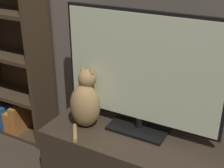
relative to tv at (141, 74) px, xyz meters
name	(u,v)px	position (x,y,z in m)	size (l,w,h in m)	color
tv_stand	(140,163)	(0.05, -0.06, -0.60)	(1.20, 0.54, 0.42)	#33281E
tv	(141,74)	(0.00, 0.00, 0.00)	(1.00, 0.22, 0.76)	black
cat	(86,102)	(-0.32, -0.12, -0.22)	(0.20, 0.30, 0.41)	#997547
bookshelf	(13,44)	(-1.15, 0.12, -0.03)	(0.61, 0.28, 1.74)	#3D2D1E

